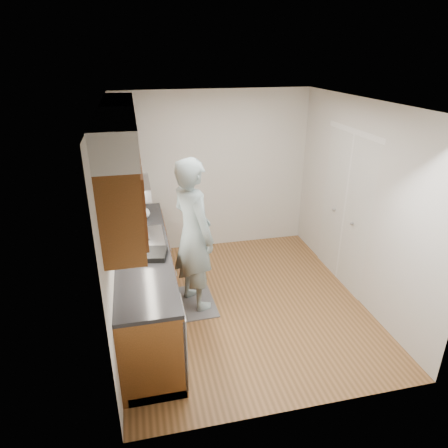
# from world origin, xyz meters

# --- Properties ---
(floor) EXTENTS (3.50, 3.50, 0.00)m
(floor) POSITION_xyz_m (0.00, 0.00, 0.00)
(floor) COLOR brown
(floor) RESTS_ON ground
(ceiling) EXTENTS (3.50, 3.50, 0.00)m
(ceiling) POSITION_xyz_m (0.00, 0.00, 2.50)
(ceiling) COLOR white
(ceiling) RESTS_ON wall_left
(wall_left) EXTENTS (0.02, 3.50, 2.50)m
(wall_left) POSITION_xyz_m (-1.50, 0.00, 1.25)
(wall_left) COLOR beige
(wall_left) RESTS_ON floor
(wall_right) EXTENTS (0.02, 3.50, 2.50)m
(wall_right) POSITION_xyz_m (1.50, 0.00, 1.25)
(wall_right) COLOR beige
(wall_right) RESTS_ON floor
(wall_back) EXTENTS (3.00, 0.02, 2.50)m
(wall_back) POSITION_xyz_m (0.00, 1.75, 1.25)
(wall_back) COLOR beige
(wall_back) RESTS_ON floor
(counter) EXTENTS (0.64, 2.80, 1.30)m
(counter) POSITION_xyz_m (-1.20, -0.00, 0.49)
(counter) COLOR brown
(counter) RESTS_ON floor
(upper_cabinets) EXTENTS (0.47, 2.80, 1.21)m
(upper_cabinets) POSITION_xyz_m (-1.33, 0.05, 1.95)
(upper_cabinets) COLOR brown
(upper_cabinets) RESTS_ON wall_left
(closet_door) EXTENTS (0.02, 1.22, 2.05)m
(closet_door) POSITION_xyz_m (1.49, 0.30, 1.02)
(closet_door) COLOR silver
(closet_door) RESTS_ON wall_right
(floor_mat) EXTENTS (0.49, 0.80, 0.01)m
(floor_mat) POSITION_xyz_m (-0.59, 0.13, 0.01)
(floor_mat) COLOR slate
(floor_mat) RESTS_ON floor
(person) EXTENTS (0.77, 0.90, 2.16)m
(person) POSITION_xyz_m (-0.59, 0.13, 1.10)
(person) COLOR #869EA3
(person) RESTS_ON floor_mat
(soap_bottle_a) EXTENTS (0.13, 0.13, 0.29)m
(soap_bottle_a) POSITION_xyz_m (-1.33, 0.75, 1.09)
(soap_bottle_a) COLOR white
(soap_bottle_a) RESTS_ON counter
(soap_bottle_b) EXTENTS (0.10, 0.10, 0.21)m
(soap_bottle_b) POSITION_xyz_m (-1.19, 0.80, 1.05)
(soap_bottle_b) COLOR white
(soap_bottle_b) RESTS_ON counter
(soap_bottle_c) EXTENTS (0.21, 0.21, 0.19)m
(soap_bottle_c) POSITION_xyz_m (-1.14, 0.87, 1.04)
(soap_bottle_c) COLOR white
(soap_bottle_c) RESTS_ON counter
(dish_rack) EXTENTS (0.42, 0.37, 0.06)m
(dish_rack) POSITION_xyz_m (-1.13, -0.26, 0.97)
(dish_rack) COLOR black
(dish_rack) RESTS_ON counter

